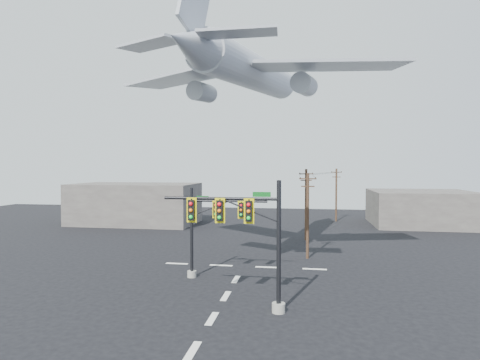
% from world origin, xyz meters
% --- Properties ---
extents(ground, '(120.00, 120.00, 0.00)m').
position_xyz_m(ground, '(0.00, 0.00, 0.00)').
color(ground, black).
rests_on(ground, ground).
extents(lane_markings, '(14.00, 21.20, 0.01)m').
position_xyz_m(lane_markings, '(0.00, 5.33, 0.01)').
color(lane_markings, white).
rests_on(lane_markings, ground).
extents(signal_mast_near, '(7.36, 0.86, 7.82)m').
position_xyz_m(signal_mast_near, '(1.91, 1.50, 4.41)').
color(signal_mast_near, gray).
rests_on(signal_mast_near, ground).
extents(signal_mast_far, '(6.23, 0.77, 6.96)m').
position_xyz_m(signal_mast_far, '(-2.24, 7.98, 3.71)').
color(signal_mast_far, gray).
rests_on(signal_mast_far, ground).
extents(utility_pole_a, '(1.60, 0.27, 7.99)m').
position_xyz_m(utility_pole_a, '(5.43, 15.90, 4.18)').
color(utility_pole_a, '#4E2F21').
rests_on(utility_pole_a, ground).
extents(utility_pole_b, '(1.66, 0.49, 8.29)m').
position_xyz_m(utility_pole_b, '(5.30, 25.25, 4.34)').
color(utility_pole_b, '#4E2F21').
rests_on(utility_pole_b, ground).
extents(utility_pole_c, '(1.69, 0.30, 8.25)m').
position_xyz_m(utility_pole_c, '(10.01, 42.19, 4.32)').
color(utility_pole_c, '#4E2F21').
rests_on(utility_pole_c, ground).
extents(power_lines, '(6.24, 26.30, 0.14)m').
position_xyz_m(power_lines, '(6.86, 29.15, 7.63)').
color(power_lines, black).
extents(airliner, '(25.63, 27.39, 7.30)m').
position_xyz_m(airliner, '(0.56, 13.02, 16.79)').
color(airliner, '#A4A8AF').
extents(building_left, '(18.00, 10.00, 6.00)m').
position_xyz_m(building_left, '(-20.00, 35.00, 3.00)').
color(building_left, '#67625B').
rests_on(building_left, ground).
extents(building_right, '(14.00, 12.00, 5.00)m').
position_xyz_m(building_right, '(22.00, 40.00, 2.50)').
color(building_right, '#67625B').
rests_on(building_right, ground).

